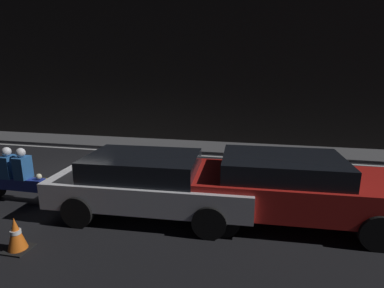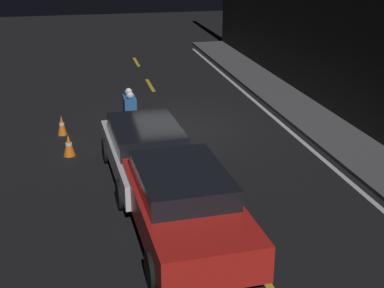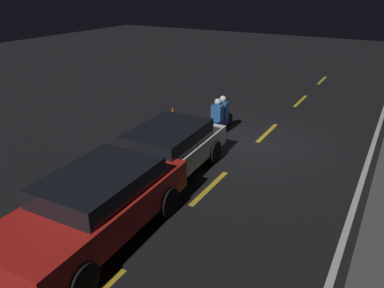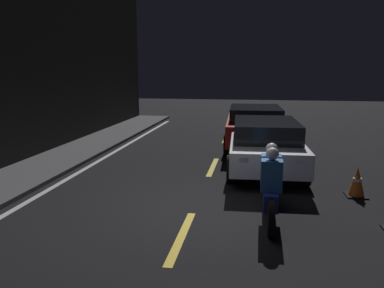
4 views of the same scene
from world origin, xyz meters
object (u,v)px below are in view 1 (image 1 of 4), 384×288
Objects in this scene: taxi_red at (289,186)px; sedan_white at (150,182)px; traffic_cone_mid at (16,235)px; motorcycle at (18,176)px.

sedan_white is at bearing -176.92° from taxi_red.
sedan_white is 2.71m from traffic_cone_mid.
motorcycle reaches higher than sedan_white.
taxi_red is 5.37m from traffic_cone_mid.
traffic_cone_mid is (1.54, -1.87, -0.33)m from motorcycle.
traffic_cone_mid is (-1.87, -1.90, -0.43)m from sedan_white.
motorcycle is 3.45× the size of traffic_cone_mid.
taxi_red reaches higher than traffic_cone_mid.
sedan_white is 7.04× the size of traffic_cone_mid.
taxi_red is 2.08× the size of motorcycle.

